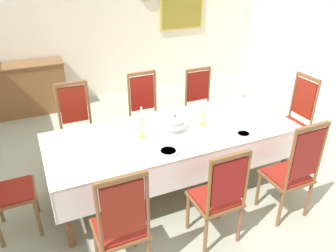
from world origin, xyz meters
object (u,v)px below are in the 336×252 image
object	(u,v)px
chair_south_a	(121,224)
bowl_far_right	(243,134)
chair_north_a	(78,126)
chair_south_b	(219,195)
candlestick_west	(142,126)
spoon_secondary	(171,112)
sideboard	(24,89)
bowl_near_left	(127,123)
bowl_far_left	(168,152)
chair_head_west	(4,187)
dining_table	(173,137)
candlestick_east	(203,115)
chair_head_east	(294,117)
spoon_primary	(118,125)
chair_north_c	(201,104)
framed_painting	(182,3)
chair_north_b	(146,113)
chair_south_c	(293,170)
bowl_near_right	(164,113)
soup_tureen	(175,123)

from	to	relation	value
chair_south_a	bowl_far_right	size ratio (longest dim) A/B	7.39
chair_north_a	chair_south_b	world-z (taller)	chair_north_a
candlestick_west	spoon_secondary	xyz separation A→B (m)	(0.56, 0.47, -0.14)
spoon_secondary	sideboard	world-z (taller)	sideboard
bowl_near_left	bowl_far_left	world-z (taller)	bowl_far_left
chair_head_west	spoon_secondary	size ratio (longest dim) A/B	6.05
dining_table	spoon_secondary	bearing A→B (deg)	69.04
chair_north_a	candlestick_east	bearing A→B (deg)	143.52
bowl_far_right	dining_table	bearing A→B (deg)	146.80
chair_head_east	spoon_primary	distance (m)	2.40
chair_north_c	dining_table	bearing A→B (deg)	46.48
candlestick_east	framed_painting	world-z (taller)	framed_painting
chair_south_b	chair_north_b	bearing A→B (deg)	90.00
chair_south_a	chair_south_b	size ratio (longest dim) A/B	1.06
chair_head_east	bowl_far_left	distance (m)	2.13
chair_north_b	candlestick_west	bearing A→B (deg)	67.43
chair_north_c	chair_head_west	bearing A→B (deg)	19.37
chair_south_c	chair_head_east	distance (m)	1.33
bowl_near_right	spoon_secondary	distance (m)	0.11
dining_table	bowl_far_right	xyz separation A→B (m)	(0.65, -0.43, 0.09)
chair_head_east	bowl_near_right	distance (m)	1.82
candlestick_east	bowl_far_left	xyz separation A→B (m)	(-0.63, -0.43, -0.10)
chair_south_c	bowl_far_left	xyz separation A→B (m)	(-1.17, 0.54, 0.22)
candlestick_west	bowl_near_left	size ratio (longest dim) A/B	2.24
chair_north_a	bowl_far_left	distance (m)	1.56
chair_south_b	spoon_primary	world-z (taller)	chair_south_b
chair_north_b	bowl_far_right	world-z (taller)	chair_north_b
chair_head_east	bowl_far_right	bearing A→B (deg)	110.08
chair_south_c	framed_painting	world-z (taller)	framed_painting
candlestick_west	bowl_far_left	distance (m)	0.46
dining_table	bowl_far_right	distance (m)	0.79
chair_south_a	candlestick_west	xyz separation A→B (m)	(0.55, 0.96, 0.35)
chair_north_c	framed_painting	xyz separation A→B (m)	(0.79, 2.30, 1.14)
chair_north_b	candlestick_east	distance (m)	1.07
framed_painting	chair_north_c	bearing A→B (deg)	-108.93
chair_south_c	chair_head_east	bearing A→B (deg)	46.65
chair_south_c	framed_painting	bearing A→B (deg)	79.42
soup_tureen	bowl_near_left	distance (m)	0.59
dining_table	soup_tureen	world-z (taller)	soup_tureen
chair_south_b	spoon_secondary	size ratio (longest dim) A/B	6.07
candlestick_east	chair_north_a	bearing A→B (deg)	143.52
soup_tureen	bowl_near_right	size ratio (longest dim) A/B	1.57
bowl_near_left	framed_painting	distance (m)	3.69
chair_north_a	bowl_far_right	distance (m)	2.11
bowl_far_left	spoon_secondary	xyz separation A→B (m)	(0.44, 0.90, -0.02)
chair_north_c	chair_north_b	bearing A→B (deg)	-0.25
chair_north_c	bowl_far_right	world-z (taller)	chair_north_c
chair_head_west	chair_north_a	bearing A→B (deg)	137.23
chair_head_east	soup_tureen	bearing A→B (deg)	90.00
chair_south_c	spoon_primary	xyz separation A→B (m)	(-1.45, 1.36, 0.19)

